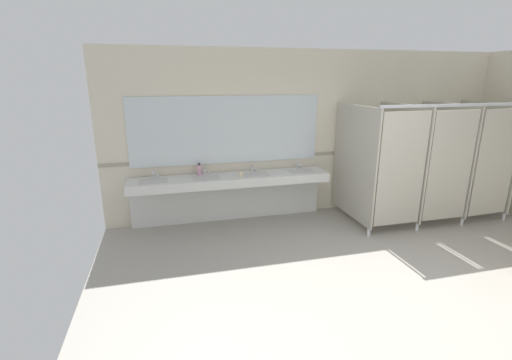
{
  "coord_description": "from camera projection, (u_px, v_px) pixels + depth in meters",
  "views": [
    {
      "loc": [
        -2.62,
        -2.71,
        2.34
      ],
      "look_at": [
        -1.55,
        1.48,
        1.11
      ],
      "focal_mm": 25.0,
      "sensor_mm": 36.0,
      "label": 1
    }
  ],
  "objects": [
    {
      "name": "vanity_counter",
      "position": [
        230.0,
        187.0,
        5.87
      ],
      "size": [
        3.22,
        0.54,
        0.95
      ],
      "color": "silver",
      "rests_on": "ground_plane"
    },
    {
      "name": "ground_plane",
      "position": [
        430.0,
        311.0,
        3.81
      ],
      "size": [
        7.32,
        6.68,
        0.1
      ],
      "primitive_type": "cube",
      "color": "#9E998E"
    },
    {
      "name": "soap_dispenser",
      "position": [
        199.0,
        170.0,
        5.74
      ],
      "size": [
        0.07,
        0.07,
        0.2
      ],
      "color": "#D899B2",
      "rests_on": "vanity_counter"
    },
    {
      "name": "mirror_panel",
      "position": [
        227.0,
        130.0,
        5.8
      ],
      "size": [
        3.12,
        0.02,
        1.09
      ],
      "primitive_type": "cube",
      "color": "silver",
      "rests_on": "wall_back"
    },
    {
      "name": "wall_back_tile_band",
      "position": [
        319.0,
        154.0,
        6.33
      ],
      "size": [
        7.32,
        0.01,
        0.06
      ],
      "primitive_type": "cube",
      "color": "#9E937F",
      "rests_on": "wall_back"
    },
    {
      "name": "paper_cup",
      "position": [
        241.0,
        174.0,
        5.65
      ],
      "size": [
        0.07,
        0.07,
        0.08
      ],
      "primitive_type": "cylinder",
      "color": "beige",
      "rests_on": "vanity_counter"
    },
    {
      "name": "wall_back",
      "position": [
        318.0,
        133.0,
        6.29
      ],
      "size": [
        7.32,
        0.12,
        2.81
      ],
      "primitive_type": "cube",
      "color": "beige",
      "rests_on": "ground_plane"
    },
    {
      "name": "bathroom_stalls",
      "position": [
        430.0,
        160.0,
        5.9
      ],
      "size": [
        2.65,
        1.34,
        1.98
      ],
      "color": "#B2AD9E",
      "rests_on": "ground_plane"
    }
  ]
}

